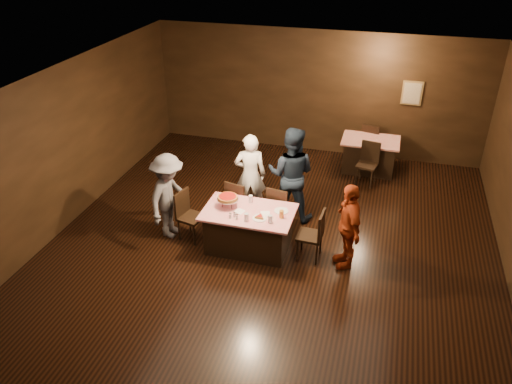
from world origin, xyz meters
TOP-DOWN VIEW (x-y plane):
  - room at (0.00, 0.01)m, footprint 10.00×10.04m
  - main_table at (-0.39, 0.45)m, footprint 1.60×1.00m
  - back_table at (1.44, 4.20)m, footprint 1.30×0.90m
  - chair_far_left at (-0.79, 1.20)m, footprint 0.51×0.51m
  - chair_far_right at (0.01, 1.20)m, footprint 0.49×0.49m
  - chair_end_left at (-1.49, 0.45)m, footprint 0.51×0.51m
  - chair_end_right at (0.71, 0.45)m, footprint 0.44×0.44m
  - chair_back_near at (1.44, 3.50)m, footprint 0.49×0.49m
  - chair_back_far at (1.44, 4.80)m, footprint 0.51×0.51m
  - diner_white_jacket at (-0.70, 1.63)m, footprint 0.71×0.55m
  - diner_navy_hoodie at (0.10, 1.69)m, footprint 0.93×0.73m
  - diner_grey_knit at (-1.91, 0.48)m, footprint 0.73×1.13m
  - diner_red_shirt at (1.34, 0.44)m, footprint 0.71×0.99m
  - pizza_stand at (-0.79, 0.50)m, footprint 0.38×0.38m
  - plate_with_slice at (-0.14, 0.27)m, footprint 0.25×0.25m
  - plate_empty at (0.16, 0.60)m, footprint 0.25×0.25m
  - glass_front_left at (-0.34, 0.15)m, footprint 0.08×0.08m
  - glass_front_right at (0.06, 0.20)m, footprint 0.08×0.08m
  - glass_amber at (0.21, 0.40)m, footprint 0.08×0.08m
  - glass_back at (-0.44, 0.75)m, footprint 0.08×0.08m
  - condiments at (-0.57, 0.17)m, footprint 0.17×0.10m
  - napkin_center at (-0.09, 0.45)m, footprint 0.19×0.19m
  - napkin_left at (-0.54, 0.40)m, footprint 0.21×0.21m

SIDE VIEW (x-z plane):
  - main_table at x=-0.39m, z-range 0.00..0.77m
  - back_table at x=1.44m, z-range 0.00..0.77m
  - chair_far_left at x=-0.79m, z-range 0.00..0.95m
  - chair_far_right at x=0.01m, z-range 0.00..0.95m
  - chair_end_left at x=-1.49m, z-range 0.00..0.95m
  - chair_end_right at x=0.71m, z-range 0.00..0.95m
  - chair_back_near at x=1.44m, z-range 0.00..0.95m
  - chair_back_far at x=1.44m, z-range 0.00..0.95m
  - napkin_center at x=-0.09m, z-range 0.77..0.78m
  - napkin_left at x=-0.54m, z-range 0.77..0.78m
  - plate_empty at x=0.16m, z-range 0.77..0.78m
  - diner_red_shirt at x=1.34m, z-range 0.00..1.56m
  - plate_with_slice at x=-0.14m, z-range 0.76..0.83m
  - condiments at x=-0.57m, z-range 0.77..0.87m
  - diner_grey_knit at x=-1.91m, z-range 0.00..1.65m
  - glass_front_left at x=-0.34m, z-range 0.77..0.91m
  - glass_front_right at x=0.06m, z-range 0.77..0.91m
  - glass_amber at x=0.21m, z-range 0.77..0.91m
  - glass_back at x=-0.44m, z-range 0.77..0.91m
  - diner_white_jacket at x=-0.70m, z-range 0.00..1.70m
  - pizza_stand at x=-0.79m, z-range 0.84..1.06m
  - diner_navy_hoodie at x=0.10m, z-range 0.00..1.90m
  - room at x=0.00m, z-range 0.63..3.65m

